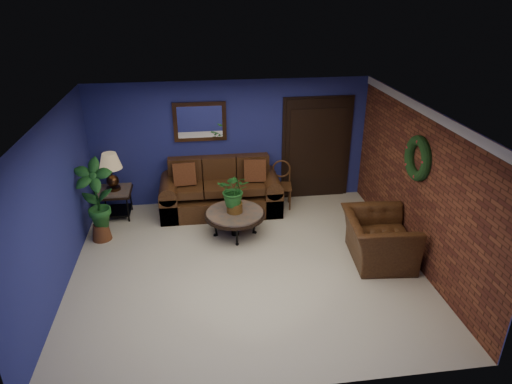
{
  "coord_description": "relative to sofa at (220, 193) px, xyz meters",
  "views": [
    {
      "loc": [
        -0.69,
        -6.15,
        4.2
      ],
      "look_at": [
        0.23,
        0.55,
        1.05
      ],
      "focal_mm": 32.0,
      "sensor_mm": 36.0,
      "label": 1
    }
  ],
  "objects": [
    {
      "name": "armchair",
      "position": [
        2.42,
        -2.18,
        0.04
      ],
      "size": [
        1.15,
        1.29,
        0.78
      ],
      "primitive_type": "imported",
      "rotation": [
        0.0,
        0.0,
        1.48
      ],
      "color": "#4A2C15",
      "rests_on": "ground"
    },
    {
      "name": "tall_plant",
      "position": [
        -2.18,
        -0.89,
        0.46
      ],
      "size": [
        0.7,
        0.52,
        1.5
      ],
      "color": "brown",
      "rests_on": "ground"
    },
    {
      "name": "sofa",
      "position": [
        0.0,
        0.0,
        0.0
      ],
      "size": [
        2.34,
        1.01,
        1.05
      ],
      "color": "#4A2C15",
      "rests_on": "ground"
    },
    {
      "name": "closet_door",
      "position": [
        2.02,
        0.38,
        0.7
      ],
      "size": [
        1.44,
        0.06,
        2.18
      ],
      "primitive_type": "cube",
      "color": "black",
      "rests_on": "wall_back"
    },
    {
      "name": "crown_molding",
      "position": [
        2.99,
        -2.09,
        2.08
      ],
      "size": [
        0.03,
        5.0,
        0.14
      ],
      "primitive_type": "cube",
      "color": "white",
      "rests_on": "wall_right_brick"
    },
    {
      "name": "coffee_table",
      "position": [
        0.19,
        -1.06,
        0.06
      ],
      "size": [
        1.08,
        1.08,
        0.46
      ],
      "rotation": [
        0.0,
        0.0,
        -0.24
      ],
      "color": "#4E4A44",
      "rests_on": "ground"
    },
    {
      "name": "floor",
      "position": [
        0.27,
        -2.09,
        -0.35
      ],
      "size": [
        5.5,
        5.5,
        0.0
      ],
      "primitive_type": "plane",
      "color": "beige",
      "rests_on": "ground"
    },
    {
      "name": "ceiling",
      "position": [
        0.27,
        -2.09,
        2.15
      ],
      "size": [
        5.5,
        5.0,
        0.02
      ],
      "primitive_type": "cube",
      "color": "silver",
      "rests_on": "wall_back"
    },
    {
      "name": "end_table",
      "position": [
        -2.03,
        -0.04,
        0.09
      ],
      "size": [
        0.63,
        0.63,
        0.57
      ],
      "color": "#4E4A44",
      "rests_on": "ground"
    },
    {
      "name": "wall_mirror",
      "position": [
        -0.33,
        0.37,
        1.37
      ],
      "size": [
        1.02,
        0.06,
        0.77
      ],
      "primitive_type": "cube",
      "color": "#422614",
      "rests_on": "wall_back"
    },
    {
      "name": "floor_plant",
      "position": [
        2.62,
        -1.49,
        0.04
      ],
      "size": [
        0.35,
        0.29,
        0.76
      ],
      "color": "brown",
      "rests_on": "ground"
    },
    {
      "name": "wall_right_brick",
      "position": [
        3.02,
        -2.09,
        0.9
      ],
      "size": [
        0.04,
        5.0,
        2.5
      ],
      "primitive_type": "cube",
      "color": "brown",
      "rests_on": "ground"
    },
    {
      "name": "coffee_plant",
      "position": [
        0.19,
        -1.06,
        0.52
      ],
      "size": [
        0.65,
        0.59,
        0.74
      ],
      "color": "brown",
      "rests_on": "coffee_table"
    },
    {
      "name": "wreath",
      "position": [
        2.96,
        -2.04,
        1.35
      ],
      "size": [
        0.16,
        0.72,
        0.72
      ],
      "primitive_type": "torus",
      "rotation": [
        0.0,
        1.57,
        0.0
      ],
      "color": "black",
      "rests_on": "wall_right_brick"
    },
    {
      "name": "wall_back",
      "position": [
        0.27,
        0.41,
        0.9
      ],
      "size": [
        5.5,
        0.04,
        2.5
      ],
      "primitive_type": "cube",
      "color": "navy",
      "rests_on": "ground"
    },
    {
      "name": "table_lamp",
      "position": [
        -2.03,
        -0.04,
        0.69
      ],
      "size": [
        0.43,
        0.43,
        0.71
      ],
      "color": "#422614",
      "rests_on": "end_table"
    },
    {
      "name": "wall_left",
      "position": [
        -2.48,
        -2.09,
        0.9
      ],
      "size": [
        0.04,
        5.0,
        2.5
      ],
      "primitive_type": "cube",
      "color": "navy",
      "rests_on": "ground"
    },
    {
      "name": "side_chair",
      "position": [
        1.24,
        0.03,
        0.18
      ],
      "size": [
        0.45,
        0.45,
        0.94
      ],
      "rotation": [
        0.0,
        0.0,
        -0.15
      ],
      "color": "#552F18",
      "rests_on": "ground"
    }
  ]
}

